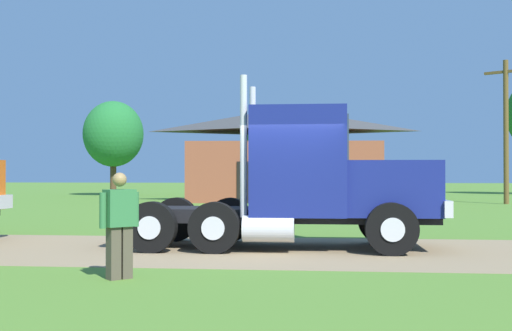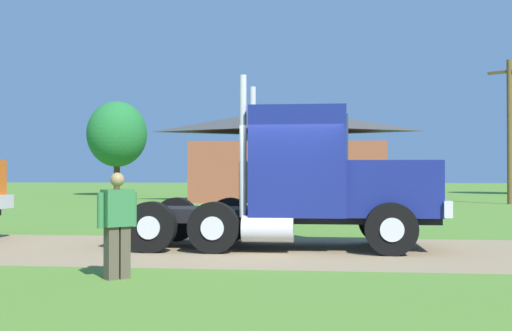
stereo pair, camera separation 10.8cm
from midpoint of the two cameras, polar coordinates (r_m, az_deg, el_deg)
The scene contains 8 objects.
ground_plane at distance 13.16m, azimuth 1.95°, elevation -7.48°, with size 200.00×200.00×0.00m, color #537F2C.
dirt_track at distance 13.16m, azimuth 1.95°, elevation -7.46°, with size 120.00×5.30×0.01m, color #927B58.
truck_foreground_white at distance 13.57m, azimuth 4.61°, elevation -1.53°, with size 6.81×2.62×3.50m.
visitor_standing_near at distance 9.80m, azimuth -12.19°, elevation -4.86°, with size 0.49×0.49×1.56m.
shed_building at distance 36.88m, azimuth 2.35°, elevation 0.83°, with size 11.38×6.44×5.28m.
utility_pole_near at distance 35.82m, azimuth 20.98°, elevation 3.16°, with size 1.91×1.34×7.41m.
tree_left at distance 47.74m, azimuth -12.46°, elevation 2.70°, with size 4.28×4.28×6.77m.
tree_mid at distance 43.70m, azimuth 0.99°, elevation 2.68°, with size 3.47×3.47×6.10m.
Camera 1 is at (0.91, -13.04, 1.54)m, focal length 45.65 mm.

